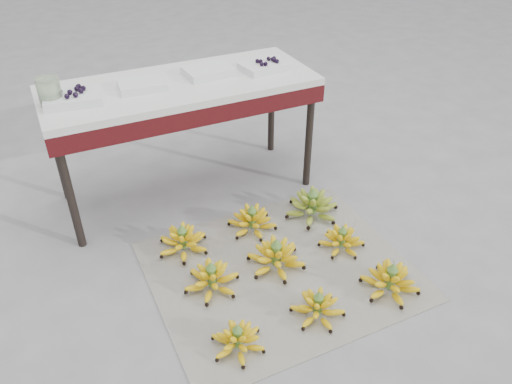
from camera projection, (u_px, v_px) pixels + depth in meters
name	position (u px, v px, depth m)	size (l,w,h in m)	color
ground	(284.00, 280.00, 2.45)	(60.00, 60.00, 0.00)	slate
newspaper_mat	(280.00, 270.00, 2.50)	(1.25, 1.05, 0.01)	silver
bunch_front_left	(238.00, 340.00, 2.08)	(0.27, 0.27, 0.14)	yellow
bunch_front_center	(318.00, 307.00, 2.23)	(0.32, 0.32, 0.15)	yellow
bunch_front_right	(390.00, 281.00, 2.35)	(0.29, 0.29, 0.17)	yellow
bunch_mid_left	(212.00, 279.00, 2.37)	(0.28, 0.28, 0.16)	yellow
bunch_mid_center	(276.00, 257.00, 2.49)	(0.31, 0.31, 0.18)	yellow
bunch_mid_right	(342.00, 240.00, 2.61)	(0.31, 0.31, 0.15)	yellow
bunch_back_left	(183.00, 241.00, 2.60)	(0.31, 0.31, 0.16)	yellow
bunch_back_center	(252.00, 221.00, 2.74)	(0.31, 0.31, 0.16)	yellow
bunch_back_right	(312.00, 206.00, 2.84)	(0.40, 0.40, 0.19)	olive
vendor_table	(181.00, 96.00, 2.74)	(1.48, 0.59, 0.71)	black
tray_far_left	(73.00, 98.00, 2.46)	(0.30, 0.23, 0.07)	silver
tray_left	(142.00, 85.00, 2.61)	(0.25, 0.19, 0.04)	silver
tray_right	(209.00, 71.00, 2.77)	(0.27, 0.21, 0.04)	silver
tray_far_right	(264.00, 66.00, 2.83)	(0.27, 0.21, 0.06)	silver
glass_jar	(50.00, 92.00, 2.41)	(0.11, 0.11, 0.14)	beige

